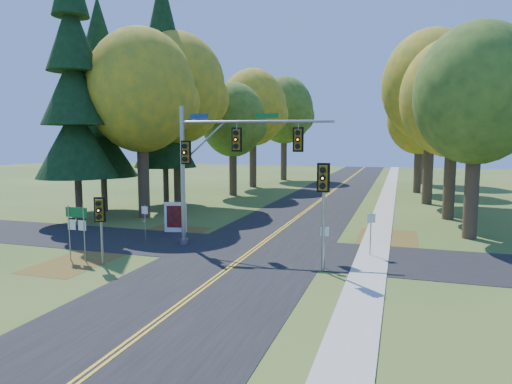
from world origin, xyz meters
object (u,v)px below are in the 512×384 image
(traffic_mast, at_px, (219,157))
(info_kiosk, at_px, (176,217))
(east_signal_pole, at_px, (323,190))
(route_sign_cluster, at_px, (77,222))

(traffic_mast, bearing_deg, info_kiosk, 139.49)
(east_signal_pole, distance_m, route_sign_cluster, 12.09)
(east_signal_pole, bearing_deg, info_kiosk, 147.51)
(route_sign_cluster, height_order, info_kiosk, route_sign_cluster)
(east_signal_pole, relative_size, info_kiosk, 2.53)
(info_kiosk, bearing_deg, route_sign_cluster, -115.14)
(traffic_mast, bearing_deg, east_signal_pole, -35.32)
(info_kiosk, bearing_deg, traffic_mast, -48.07)
(east_signal_pole, xyz_separation_m, route_sign_cluster, (-11.86, -1.53, -1.83))
(route_sign_cluster, bearing_deg, info_kiosk, 81.47)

